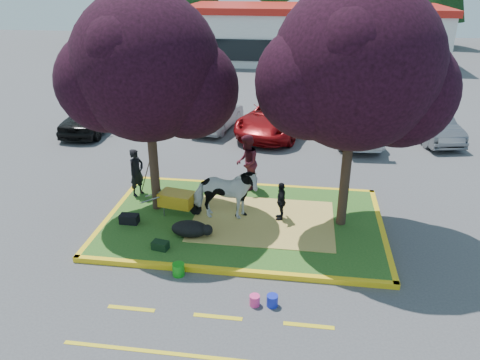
# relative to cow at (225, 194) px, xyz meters

# --- Properties ---
(ground) EXTENTS (90.00, 90.00, 0.00)m
(ground) POSITION_rel_cow_xyz_m (0.54, 0.02, -0.97)
(ground) COLOR #424244
(ground) RESTS_ON ground
(median_island) EXTENTS (8.00, 5.00, 0.15)m
(median_island) POSITION_rel_cow_xyz_m (0.54, 0.02, -0.89)
(median_island) COLOR #25591B
(median_island) RESTS_ON ground
(curb_near) EXTENTS (8.30, 0.16, 0.15)m
(curb_near) POSITION_rel_cow_xyz_m (0.54, -2.56, -0.89)
(curb_near) COLOR yellow
(curb_near) RESTS_ON ground
(curb_far) EXTENTS (8.30, 0.16, 0.15)m
(curb_far) POSITION_rel_cow_xyz_m (0.54, 2.60, -0.89)
(curb_far) COLOR yellow
(curb_far) RESTS_ON ground
(curb_left) EXTENTS (0.16, 5.30, 0.15)m
(curb_left) POSITION_rel_cow_xyz_m (-3.54, 0.02, -0.89)
(curb_left) COLOR yellow
(curb_left) RESTS_ON ground
(curb_right) EXTENTS (0.16, 5.30, 0.15)m
(curb_right) POSITION_rel_cow_xyz_m (4.62, 0.02, -0.89)
(curb_right) COLOR yellow
(curb_right) RESTS_ON ground
(straw_bedding) EXTENTS (4.20, 3.00, 0.01)m
(straw_bedding) POSITION_rel_cow_xyz_m (1.14, 0.02, -0.81)
(straw_bedding) COLOR #E0C45C
(straw_bedding) RESTS_ON median_island
(tree_purple_left) EXTENTS (5.06, 4.20, 6.51)m
(tree_purple_left) POSITION_rel_cow_xyz_m (-2.24, 0.40, 3.39)
(tree_purple_left) COLOR black
(tree_purple_left) RESTS_ON median_island
(tree_purple_right) EXTENTS (5.30, 4.40, 6.82)m
(tree_purple_right) POSITION_rel_cow_xyz_m (3.46, 0.20, 3.59)
(tree_purple_right) COLOR black
(tree_purple_right) RESTS_ON median_island
(fire_lane_stripe_a) EXTENTS (1.10, 0.12, 0.01)m
(fire_lane_stripe_a) POSITION_rel_cow_xyz_m (-1.46, -4.18, -0.97)
(fire_lane_stripe_a) COLOR yellow
(fire_lane_stripe_a) RESTS_ON ground
(fire_lane_stripe_b) EXTENTS (1.10, 0.12, 0.01)m
(fire_lane_stripe_b) POSITION_rel_cow_xyz_m (0.54, -4.18, -0.97)
(fire_lane_stripe_b) COLOR yellow
(fire_lane_stripe_b) RESTS_ON ground
(fire_lane_stripe_c) EXTENTS (1.10, 0.12, 0.01)m
(fire_lane_stripe_c) POSITION_rel_cow_xyz_m (2.54, -4.18, -0.97)
(fire_lane_stripe_c) COLOR yellow
(fire_lane_stripe_c) RESTS_ON ground
(fire_lane_long) EXTENTS (6.00, 0.10, 0.01)m
(fire_lane_long) POSITION_rel_cow_xyz_m (0.54, -5.38, -0.97)
(fire_lane_long) COLOR yellow
(fire_lane_long) RESTS_ON ground
(retail_building) EXTENTS (20.40, 8.40, 4.40)m
(retail_building) POSITION_rel_cow_xyz_m (2.54, 28.01, 1.28)
(retail_building) COLOR silver
(retail_building) RESTS_ON ground
(cow) EXTENTS (2.01, 1.06, 1.64)m
(cow) POSITION_rel_cow_xyz_m (0.00, 0.00, 0.00)
(cow) COLOR white
(cow) RESTS_ON median_island
(calf) EXTENTS (1.18, 0.87, 0.46)m
(calf) POSITION_rel_cow_xyz_m (-0.82, -1.13, -0.59)
(calf) COLOR black
(calf) RESTS_ON median_island
(handler) EXTENTS (0.59, 0.69, 1.60)m
(handler) POSITION_rel_cow_xyz_m (-3.16, 1.25, -0.02)
(handler) COLOR black
(handler) RESTS_ON median_island
(visitor_a) EXTENTS (0.76, 0.96, 1.93)m
(visitor_a) POSITION_rel_cow_xyz_m (0.37, 2.20, 0.14)
(visitor_a) COLOR #4B1521
(visitor_a) RESTS_ON median_island
(visitor_b) EXTENTS (0.34, 0.72, 1.20)m
(visitor_b) POSITION_rel_cow_xyz_m (1.65, 0.22, -0.22)
(visitor_b) COLOR black
(visitor_b) RESTS_ON median_island
(wheelbarrow) EXTENTS (1.87, 0.79, 0.70)m
(wheelbarrow) POSITION_rel_cow_xyz_m (-1.50, 0.13, -0.34)
(wheelbarrow) COLOR black
(wheelbarrow) RESTS_ON median_island
(gear_bag_dark) EXTENTS (0.55, 0.30, 0.28)m
(gear_bag_dark) POSITION_rel_cow_xyz_m (-2.78, -0.66, -0.68)
(gear_bag_dark) COLOR black
(gear_bag_dark) RESTS_ON median_island
(gear_bag_green) EXTENTS (0.47, 0.34, 0.23)m
(gear_bag_green) POSITION_rel_cow_xyz_m (-1.45, -1.90, -0.71)
(gear_bag_green) COLOR black
(gear_bag_green) RESTS_ON median_island
(bucket_green) EXTENTS (0.31, 0.31, 0.33)m
(bucket_green) POSITION_rel_cow_xyz_m (-0.72, -2.78, -0.81)
(bucket_green) COLOR #179717
(bucket_green) RESTS_ON ground
(bucket_pink) EXTENTS (0.30, 0.30, 0.26)m
(bucket_pink) POSITION_rel_cow_xyz_m (1.30, -3.66, -0.84)
(bucket_pink) COLOR #FF3888
(bucket_pink) RESTS_ON ground
(bucket_blue) EXTENTS (0.31, 0.31, 0.28)m
(bucket_blue) POSITION_rel_cow_xyz_m (1.70, -3.62, -0.83)
(bucket_blue) COLOR #1828C0
(bucket_blue) RESTS_ON ground
(car_black) EXTENTS (1.88, 4.55, 1.54)m
(car_black) POSITION_rel_cow_xyz_m (-7.74, 7.99, -0.20)
(car_black) COLOR black
(car_black) RESTS_ON ground
(car_silver) EXTENTS (2.00, 4.03, 1.27)m
(car_silver) POSITION_rel_cow_xyz_m (-1.89, 9.03, -0.33)
(car_silver) COLOR #93969A
(car_silver) RESTS_ON ground
(car_red) EXTENTS (4.15, 6.19, 1.58)m
(car_red) POSITION_rel_cow_xyz_m (1.01, 8.88, -0.18)
(car_red) COLOR maroon
(car_red) RESTS_ON ground
(car_white) EXTENTS (2.22, 4.93, 1.40)m
(car_white) POSITION_rel_cow_xyz_m (4.53, 8.30, -0.27)
(car_white) COLOR white
(car_white) RESTS_ON ground
(car_grey) EXTENTS (2.34, 4.43, 1.39)m
(car_grey) POSITION_rel_cow_xyz_m (7.83, 8.93, -0.28)
(car_grey) COLOR #585A5F
(car_grey) RESTS_ON ground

